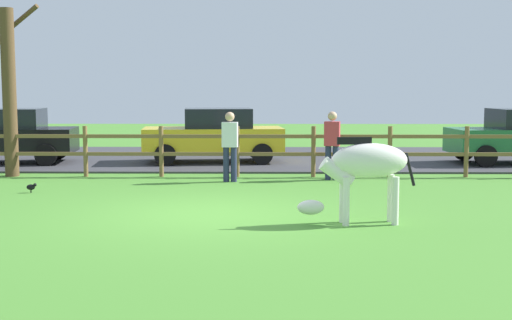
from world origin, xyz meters
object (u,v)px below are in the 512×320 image
object	(u,v)px
zebra	(364,167)
parked_car_yellow	(214,135)
crow_on_grass	(31,187)
parked_car_black	(5,135)
bare_tree	(9,88)
visitor_left_of_tree	(230,143)
visitor_right_of_tree	(332,142)

from	to	relation	value
zebra	parked_car_yellow	bearing A→B (deg)	109.26
crow_on_grass	parked_car_black	xyz separation A→B (m)	(-2.54, 5.23, 0.72)
parked_car_yellow	parked_car_black	size ratio (longest dim) A/B	1.00
parked_car_black	bare_tree	bearing A→B (deg)	-65.94
bare_tree	visitor_left_of_tree	distance (m)	5.75
bare_tree	parked_car_black	xyz separation A→B (m)	(-1.12, 2.50, -1.36)
bare_tree	parked_car_black	distance (m)	3.06
parked_car_black	visitor_left_of_tree	distance (m)	7.49
zebra	crow_on_grass	xyz separation A→B (m)	(-6.50, 3.17, -0.80)
bare_tree	crow_on_grass	world-z (taller)	bare_tree
visitor_right_of_tree	bare_tree	bearing A→B (deg)	175.51
parked_car_yellow	visitor_right_of_tree	distance (m)	4.63
bare_tree	zebra	bearing A→B (deg)	-36.66
parked_car_black	zebra	bearing A→B (deg)	-42.89
bare_tree	parked_car_yellow	xyz separation A→B (m)	(4.87, 2.85, -1.36)
zebra	parked_car_black	distance (m)	12.35
visitor_left_of_tree	zebra	bearing A→B (deg)	-63.88
visitor_left_of_tree	crow_on_grass	bearing A→B (deg)	-156.84
bare_tree	visitor_right_of_tree	size ratio (longest dim) A/B	2.61
crow_on_grass	visitor_left_of_tree	xyz separation A→B (m)	(4.09, 1.75, 0.78)
parked_car_black	visitor_right_of_tree	world-z (taller)	visitor_right_of_tree
visitor_left_of_tree	bare_tree	bearing A→B (deg)	169.95
crow_on_grass	visitor_right_of_tree	world-z (taller)	visitor_right_of_tree
bare_tree	zebra	xyz separation A→B (m)	(7.93, -5.90, -1.28)
crow_on_grass	parked_car_black	size ratio (longest dim) A/B	0.05
bare_tree	parked_car_black	world-z (taller)	bare_tree
bare_tree	visitor_right_of_tree	distance (m)	8.07
parked_car_black	visitor_left_of_tree	bearing A→B (deg)	-27.68
bare_tree	parked_car_yellow	size ratio (longest dim) A/B	1.03
bare_tree	parked_car_yellow	bearing A→B (deg)	30.34
parked_car_black	visitor_left_of_tree	xyz separation A→B (m)	(6.63, -3.48, 0.06)
zebra	parked_car_yellow	xyz separation A→B (m)	(-3.06, 8.75, -0.08)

